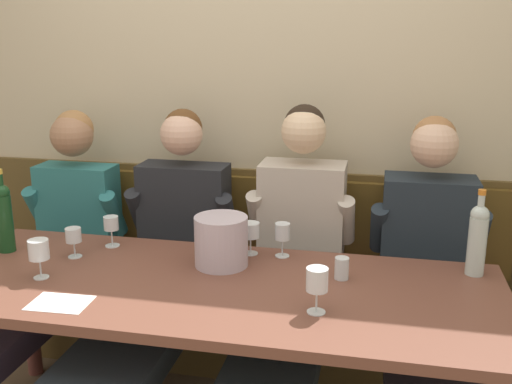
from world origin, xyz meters
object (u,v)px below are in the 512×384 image
Objects in this scene: wine_glass_left_end at (317,282)px; wine_bottle_clear_water at (4,215)px; wine_glass_right_end at (250,232)px; wine_bottle_amber_mid at (478,237)px; person_right_seat at (291,272)px; dining_table at (211,302)px; wine_glass_by_bottle at (282,233)px; wine_glass_near_bucket at (73,237)px; person_left_seat at (430,290)px; person_center_left_seat at (42,262)px; wine_glass_mid_right at (39,251)px; wall_bench at (252,310)px; wine_glass_mid_left at (111,225)px; water_tumbler_center at (342,268)px; person_center_right_seat at (159,272)px; ice_bucket at (221,241)px.

wine_bottle_clear_water is at bearing 167.58° from wine_glass_left_end.
wine_bottle_amber_mid is at bearing -1.98° from wine_glass_right_end.
dining_table is at bearing -124.78° from person_right_seat.
wine_glass_by_bottle reaches higher than dining_table.
wine_glass_left_end is at bearing -72.39° from person_right_seat.
wine_glass_left_end is 1.10× the size of wine_glass_by_bottle.
dining_table is 0.68m from wine_glass_near_bucket.
wine_glass_right_end is (-0.76, -0.02, 0.20)m from person_left_seat.
wine_glass_right_end is at bearing 0.72° from person_center_left_seat.
wine_bottle_clear_water is at bearing 142.35° from wine_glass_mid_right.
person_right_seat is 0.26m from wine_glass_right_end.
wine_glass_mid_left is at bearing -142.70° from wall_bench.
water_tumbler_center is (-0.51, -0.15, -0.11)m from wine_bottle_amber_mid.
person_center_right_seat is 0.71m from wine_bottle_clear_water.
person_center_left_seat is 9.44× the size of wine_glass_mid_left.
wine_glass_right_end reaches higher than water_tumbler_center.
person_right_seat reaches higher than wall_bench.
ice_bucket is at bearing -90.92° from wall_bench.
wine_glass_mid_left is (-0.55, 0.30, 0.18)m from dining_table.
wine_glass_near_bucket is 1.13m from water_tumbler_center.
wine_bottle_amber_mid is (0.74, -0.06, 0.24)m from person_right_seat.
wall_bench is 1.93× the size of person_left_seat.
water_tumbler_center is (0.82, -0.18, 0.16)m from person_center_right_seat.
water_tumbler_center is at bearing -7.04° from person_center_left_seat.
dining_table is at bearing -43.85° from person_center_right_seat.
wine_glass_mid_left is (-0.97, 0.46, -0.01)m from wine_glass_left_end.
wine_glass_near_bucket is (-0.72, -0.19, -0.01)m from wine_glass_right_end.
dining_table is 6.40× the size of wine_bottle_amber_mid.
wine_glass_left_end is (0.42, -0.87, 0.57)m from wall_bench.
person_right_seat is at bearing 107.61° from wine_glass_left_end.
wine_glass_near_bucket is (-0.63, -0.04, -0.01)m from ice_bucket.
person_right_seat reaches higher than ice_bucket.
wine_bottle_clear_water is at bearing -169.81° from wine_glass_right_end.
person_right_seat reaches higher than wine_glass_left_end.
wine_glass_mid_right reaches higher than water_tumbler_center.
person_center_right_seat is at bearing -179.24° from wine_glass_by_bottle.
wall_bench is 0.81m from dining_table.
person_center_left_seat is 15.08× the size of water_tumbler_center.
wine_bottle_clear_water is 1.97m from wine_bottle_amber_mid.
wine_glass_mid_left is (-0.80, -0.07, 0.18)m from person_right_seat.
wall_bench is at bearing 50.53° from wine_glass_mid_right.
ice_bucket is at bearing 3.98° from wine_glass_near_bucket.
person_right_seat is at bearing 178.38° from person_left_seat.
water_tumbler_center is (0.49, -0.04, -0.06)m from ice_bucket.
person_center_left_seat is 0.44m from wine_glass_mid_left.
person_center_right_seat is at bearing 31.46° from wine_glass_near_bucket.
wine_glass_mid_left is at bearing 171.69° from water_tumbler_center.
wall_bench is at bearing 120.03° from wine_glass_by_bottle.
ice_bucket is at bearing -11.87° from wine_glass_mid_left.
person_right_seat reaches higher than wine_glass_mid_right.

